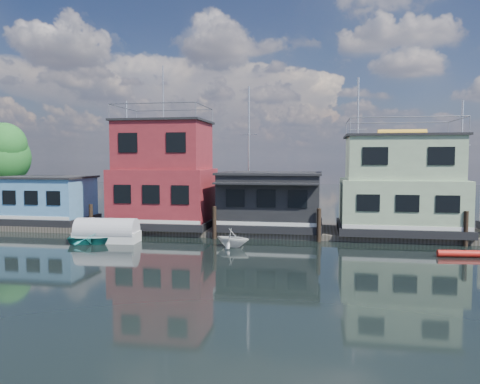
% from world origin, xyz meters
% --- Properties ---
extents(ground, '(160.00, 160.00, 0.00)m').
position_xyz_m(ground, '(0.00, 0.00, 0.00)').
color(ground, black).
rests_on(ground, ground).
extents(dock, '(48.00, 5.00, 0.40)m').
position_xyz_m(dock, '(0.00, 12.00, 0.20)').
color(dock, '#595147').
rests_on(dock, ground).
extents(houseboat_blue, '(6.40, 4.90, 3.66)m').
position_xyz_m(houseboat_blue, '(-18.00, 12.00, 2.21)').
color(houseboat_blue, black).
rests_on(houseboat_blue, dock).
extents(houseboat_red, '(7.40, 5.90, 11.86)m').
position_xyz_m(houseboat_red, '(-8.50, 12.00, 4.10)').
color(houseboat_red, black).
rests_on(houseboat_red, dock).
extents(houseboat_dark, '(7.40, 6.10, 4.06)m').
position_xyz_m(houseboat_dark, '(-0.50, 11.98, 2.42)').
color(houseboat_dark, black).
rests_on(houseboat_dark, dock).
extents(houseboat_green, '(8.40, 5.90, 7.03)m').
position_xyz_m(houseboat_green, '(8.50, 12.00, 3.55)').
color(houseboat_green, black).
rests_on(houseboat_green, dock).
extents(pilings, '(42.28, 0.28, 2.20)m').
position_xyz_m(pilings, '(-0.33, 9.20, 1.10)').
color(pilings, '#2D2116').
rests_on(pilings, ground).
extents(background_masts, '(36.40, 0.16, 12.00)m').
position_xyz_m(background_masts, '(4.76, 18.00, 5.55)').
color(background_masts, silver).
rests_on(background_masts, ground).
extents(dinghy_teal, '(4.00, 3.38, 0.71)m').
position_xyz_m(dinghy_teal, '(-11.13, 6.23, 0.35)').
color(dinghy_teal, teal).
rests_on(dinghy_teal, ground).
extents(tarp_runabout, '(4.24, 1.92, 1.68)m').
position_xyz_m(tarp_runabout, '(-10.63, 6.74, 0.63)').
color(tarp_runabout, silver).
rests_on(tarp_runabout, ground).
extents(dinghy_white, '(2.66, 2.46, 1.16)m').
position_xyz_m(dinghy_white, '(-2.23, 6.46, 0.58)').
color(dinghy_white, white).
rests_on(dinghy_white, ground).
extents(red_kayak, '(2.71, 0.63, 0.39)m').
position_xyz_m(red_kayak, '(10.86, 5.74, 0.20)').
color(red_kayak, red).
rests_on(red_kayak, ground).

